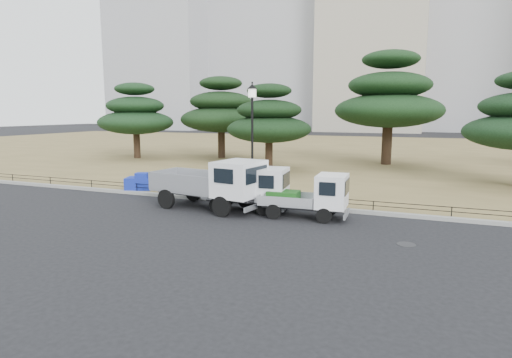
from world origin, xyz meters
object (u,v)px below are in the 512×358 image
at_px(truck_kei_rear, 310,196).
at_px(street_lamp, 252,122).
at_px(truck_large, 213,182).
at_px(tarp_pile, 140,182).
at_px(truck_kei_front, 253,190).

xyz_separation_m(truck_kei_rear, street_lamp, (-3.26, 1.84, 2.86)).
xyz_separation_m(truck_large, truck_kei_rear, (4.34, 0.05, -0.33)).
height_order(truck_large, tarp_pile, truck_large).
distance_m(truck_large, tarp_pile, 6.00).
relative_size(truck_kei_rear, street_lamp, 0.66).
distance_m(truck_large, truck_kei_rear, 4.36).
bearing_deg(street_lamp, truck_kei_front, -67.47).
relative_size(truck_large, street_lamp, 0.99).
bearing_deg(tarp_pile, truck_kei_front, -14.38).
xyz_separation_m(truck_large, truck_kei_front, (1.71, 0.36, -0.29)).
bearing_deg(truck_large, truck_kei_front, 20.70).
height_order(street_lamp, tarp_pile, street_lamp).
relative_size(truck_large, truck_kei_front, 1.44).
distance_m(truck_large, street_lamp, 3.34).
relative_size(truck_large, truck_kei_rear, 1.51).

